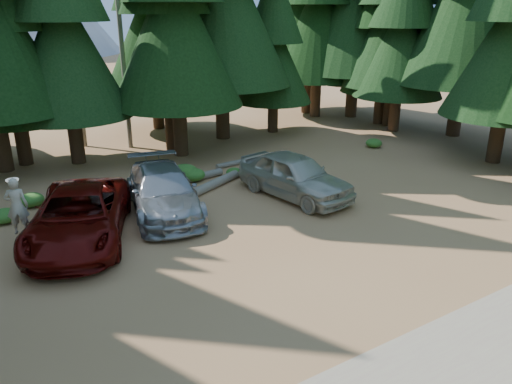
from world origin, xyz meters
TOP-DOWN VIEW (x-y plane):
  - ground at (0.00, 0.00)m, footprint 160.00×160.00m
  - forest_belt_north at (0.00, 15.00)m, footprint 36.00×7.00m
  - forest_belt_east at (15.50, 4.00)m, footprint 6.00×22.00m
  - snag_front at (0.80, 14.50)m, footprint 0.24×0.24m
  - snag_back at (-1.20, 16.00)m, footprint 0.20×0.20m
  - red_pickup at (-4.29, 4.20)m, footprint 4.87×6.60m
  - silver_minivan_center at (-1.14, 5.02)m, footprint 3.46×5.93m
  - silver_minivan_right at (3.83, 3.82)m, footprint 2.78×5.33m
  - frisbee_player at (-5.96, 4.50)m, footprint 0.75×0.61m
  - log_left at (0.42, 7.43)m, footprint 4.49×0.90m
  - log_mid at (4.35, 8.67)m, footprint 2.96×0.50m
  - log_right at (2.94, 7.00)m, footprint 5.19×2.74m
  - shrub_far_left at (-6.18, 7.04)m, footprint 0.89×0.89m
  - shrub_left at (-5.14, 8.17)m, footprint 0.91×0.91m
  - shrub_center_left at (1.03, 8.03)m, footprint 1.19×1.19m
  - shrub_center_right at (3.04, 7.21)m, footprint 0.72×0.72m
  - shrub_right at (1.29, 7.64)m, footprint 0.97×0.97m
  - shrub_far_right at (4.33, 6.76)m, footprint 1.33×1.33m
  - shrub_edge_east at (11.82, 7.57)m, footprint 0.85×0.85m

SIDE VIEW (x-z plane):
  - ground at x=0.00m, z-range 0.00..0.00m
  - forest_belt_north at x=0.00m, z-range -11.00..11.00m
  - forest_belt_east at x=15.50m, z-range -11.00..11.00m
  - log_mid at x=4.35m, z-range 0.00..0.24m
  - log_left at x=0.42m, z-range 0.00..0.32m
  - log_right at x=2.94m, z-range 0.00..0.36m
  - shrub_center_right at x=3.04m, z-range 0.00..0.39m
  - shrub_edge_east at x=11.82m, z-range 0.00..0.47m
  - shrub_far_left at x=-6.18m, z-range 0.00..0.49m
  - shrub_left at x=-5.14m, z-range 0.00..0.50m
  - shrub_right at x=1.29m, z-range 0.00..0.53m
  - shrub_center_left at x=1.03m, z-range 0.00..0.66m
  - shrub_far_right at x=4.33m, z-range 0.00..0.73m
  - silver_minivan_center at x=-1.14m, z-range 0.00..1.62m
  - red_pickup at x=-4.29m, z-range 0.00..1.67m
  - silver_minivan_right at x=3.83m, z-range 0.00..1.73m
  - frisbee_player at x=-5.96m, z-range 0.54..2.32m
  - snag_back at x=-1.20m, z-range 0.00..10.00m
  - snag_front at x=0.80m, z-range 0.00..12.00m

